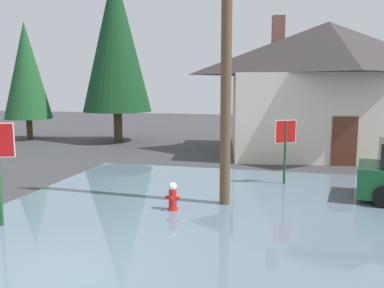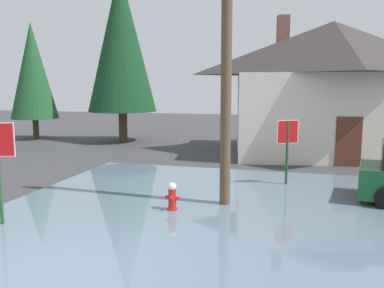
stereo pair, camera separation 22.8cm
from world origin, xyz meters
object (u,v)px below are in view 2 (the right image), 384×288
utility_pole (227,42)px  house (331,86)px  pine_tree_mid_left (121,41)px  pine_tree_tall_left (33,71)px  fire_hydrant (172,197)px  stop_sign_far (287,139)px

utility_pole → house: 10.42m
house → pine_tree_mid_left: pine_tree_mid_left is taller
pine_tree_tall_left → utility_pole: bearing=-37.7°
fire_hydrant → house: size_ratio=0.07×
house → stop_sign_far: bearing=-103.2°
fire_hydrant → utility_pole: bearing=35.9°
stop_sign_far → house: (1.68, 7.17, 1.70)m
utility_pole → pine_tree_tall_left: (-13.79, 10.67, -0.19)m
stop_sign_far → pine_tree_mid_left: (-9.62, 8.31, 4.22)m
stop_sign_far → pine_tree_tall_left: pine_tree_tall_left is taller
pine_tree_mid_left → pine_tree_tall_left: bearing=-176.7°
utility_pole → pine_tree_tall_left: size_ratio=1.18×
fire_hydrant → pine_tree_mid_left: 14.75m
pine_tree_tall_left → pine_tree_mid_left: size_ratio=0.71×
fire_hydrant → stop_sign_far: 4.62m
utility_pole → pine_tree_tall_left: bearing=142.3°
house → pine_tree_mid_left: bearing=174.2°
fire_hydrant → pine_tree_tall_left: 17.48m
house → pine_tree_tall_left: bearing=177.3°
pine_tree_tall_left → pine_tree_mid_left: pine_tree_mid_left is taller
utility_pole → house: size_ratio=0.79×
house → utility_pole: bearing=-107.9°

